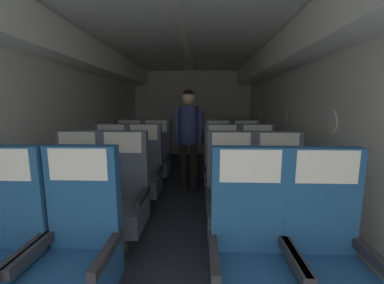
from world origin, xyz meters
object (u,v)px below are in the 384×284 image
object	(u,v)px
seat_a_right_window	(250,257)
seat_d_left_window	(129,158)
seat_c_left_window	(111,172)
seat_c_right_window	(222,174)
seat_b_left_aisle	(122,199)
flight_attendant	(189,130)
seat_d_right_window	(218,159)
seat_d_left_aisle	(156,158)
seat_c_right_aisle	(257,174)
seat_b_right_window	(231,200)
seat_b_left_window	(77,197)
seat_b_right_aisle	(279,201)
seat_d_right_aisle	(246,159)
seat_a_right_aisle	(327,259)
seat_a_left_aisle	(77,253)
seat_c_left_aisle	(143,173)

from	to	relation	value
seat_a_right_window	seat_d_left_window	distance (m)	3.00
seat_c_left_window	seat_c_right_window	bearing A→B (deg)	-0.47
seat_b_left_aisle	flight_attendant	distance (m)	1.67
seat_c_left_window	seat_d_left_window	bearing A→B (deg)	90.27
seat_b_left_aisle	seat_d_right_window	distance (m)	2.02
seat_a_right_window	seat_b_left_aisle	size ratio (longest dim) A/B	1.00
seat_d_left_aisle	flight_attendant	world-z (taller)	flight_attendant
seat_b_left_aisle	seat_c_right_aisle	size ratio (longest dim) A/B	1.00
seat_c_right_aisle	seat_b_right_window	bearing A→B (deg)	-117.16
seat_b_left_window	seat_d_right_window	world-z (taller)	same
seat_b_right_window	seat_d_left_aisle	bearing A→B (deg)	120.98
seat_d_left_window	flight_attendant	bearing A→B (deg)	-14.03
seat_b_right_aisle	seat_d_right_aisle	xyz separation A→B (m)	(0.01, 1.75, 0.00)
seat_a_right_aisle	seat_c_left_window	xyz separation A→B (m)	(-1.94, 1.74, 0.00)
seat_b_right_aisle	seat_d_left_window	distance (m)	2.61
seat_a_left_aisle	flight_attendant	world-z (taller)	flight_attendant
seat_a_right_aisle	seat_c_right_window	xyz separation A→B (m)	(-0.46, 1.73, 0.00)
seat_a_left_aisle	seat_b_right_aisle	size ratio (longest dim) A/B	1.00
seat_c_left_aisle	seat_d_right_window	distance (m)	1.35
seat_c_right_window	seat_b_right_aisle	bearing A→B (deg)	-62.40
seat_b_right_aisle	seat_c_right_aisle	bearing A→B (deg)	90.05
seat_b_right_aisle	seat_d_right_aisle	world-z (taller)	same
seat_a_right_aisle	seat_a_right_window	bearing A→B (deg)	179.76
seat_b_right_aisle	seat_c_right_window	world-z (taller)	same
seat_c_left_aisle	flight_attendant	world-z (taller)	flight_attendant
seat_b_right_window	seat_d_right_window	xyz separation A→B (m)	(-0.01, 1.73, 0.00)
seat_b_right_window	seat_d_right_aisle	world-z (taller)	same
flight_attendant	seat_b_right_window	bearing A→B (deg)	-87.25
seat_b_right_window	seat_d_left_window	bearing A→B (deg)	130.78
seat_d_right_aisle	flight_attendant	bearing A→B (deg)	-164.58
seat_b_left_window	seat_a_right_aisle	bearing A→B (deg)	-23.94
seat_a_right_aisle	seat_c_left_aisle	distance (m)	2.29
seat_d_right_window	flight_attendant	distance (m)	0.74
seat_c_right_aisle	flight_attendant	size ratio (longest dim) A/B	0.70
seat_a_right_window	seat_d_left_window	xyz separation A→B (m)	(-1.50, 2.60, 0.00)
seat_c_right_window	seat_d_left_window	world-z (taller)	same
seat_c_left_window	seat_d_right_window	bearing A→B (deg)	29.95
seat_a_right_aisle	seat_b_right_aisle	xyz separation A→B (m)	(-0.01, 0.85, 0.00)
seat_c_right_aisle	flight_attendant	world-z (taller)	flight_attendant
seat_a_right_aisle	seat_d_right_aisle	bearing A→B (deg)	89.88
seat_b_left_aisle	seat_c_left_window	bearing A→B (deg)	116.93
seat_c_right_window	seat_b_right_window	bearing A→B (deg)	-89.55
seat_d_left_window	seat_d_right_aisle	world-z (taller)	same
seat_a_right_aisle	seat_b_right_window	world-z (taller)	same
seat_a_left_aisle	seat_b_left_aisle	distance (m)	0.85
seat_a_left_aisle	seat_d_left_window	xyz separation A→B (m)	(-0.46, 2.59, 0.00)
seat_c_right_aisle	seat_d_right_window	xyz separation A→B (m)	(-0.46, 0.85, 0.00)
seat_b_right_aisle	seat_d_left_aisle	bearing A→B (deg)	130.44
seat_c_left_window	seat_d_left_window	size ratio (longest dim) A/B	1.00
seat_b_left_window	seat_d_left_aisle	size ratio (longest dim) A/B	1.00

